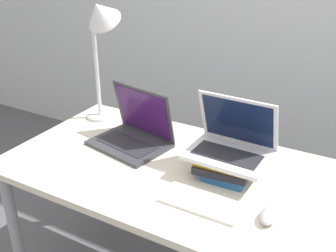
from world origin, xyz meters
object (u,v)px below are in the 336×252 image
Objects in this scene: laptop_left at (134,133)px; book_stack at (228,162)px; laptop_on_books at (232,143)px; wireless_keyboard at (201,202)px; mouse at (269,215)px; desk_lamp at (100,28)px.

laptop_left is 1.37× the size of book_stack.
book_stack is 0.85× the size of laptop_on_books.
wireless_keyboard is 0.24m from mouse.
mouse is at bearing -18.52° from laptop_left.
laptop_on_books is at bearing 87.77° from wireless_keyboard.
mouse is at bearing -43.53° from laptop_on_books.
book_stack is (0.46, -0.02, -0.01)m from laptop_left.
book_stack is 2.40× the size of mouse.
mouse is (0.23, 0.03, 0.01)m from wireless_keyboard.
wireless_keyboard is 0.45× the size of desk_lamp.
desk_lamp is (-0.95, 0.36, 0.46)m from mouse.
laptop_left is at bearing 150.02° from wireless_keyboard.
laptop_on_books is (0.01, 0.00, 0.09)m from book_stack.
laptop_on_books reaches higher than laptop_left.
wireless_keyboard is 2.52× the size of mouse.
laptop_left is 0.54m from wireless_keyboard.
laptop_left reaches higher than mouse.
wireless_keyboard is at bearing -90.46° from book_stack.
desk_lamp reaches higher than laptop_left.
wireless_keyboard is (0.46, -0.27, -0.04)m from laptop_left.
laptop_left is 1.30× the size of wireless_keyboard.
laptop_on_books is at bearing -2.54° from laptop_left.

